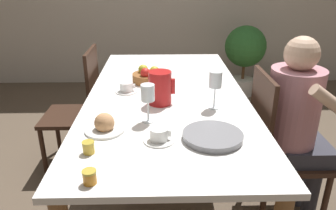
{
  "coord_description": "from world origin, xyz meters",
  "views": [
    {
      "loc": [
        -0.04,
        -1.91,
        1.5
      ],
      "look_at": [
        0.0,
        -0.3,
        0.82
      ],
      "focal_mm": 35.0,
      "sensor_mm": 36.0,
      "label": 1
    }
  ],
  "objects_px": {
    "chair_opposite": "(80,108)",
    "wine_glass_juice": "(148,95)",
    "fruit_bowl": "(148,76)",
    "wine_glass_water": "(215,81)",
    "red_pitcher": "(160,88)",
    "bread_plate": "(105,125)",
    "teacup_across": "(126,88)",
    "person_seated": "(297,118)",
    "jam_jar_red": "(89,176)",
    "serving_tray": "(213,136)",
    "jam_jar_amber": "(88,147)",
    "chair_person_side": "(277,146)",
    "teacup_near_person": "(159,136)",
    "potted_plant": "(245,52)"
  },
  "relations": [
    {
      "from": "jam_jar_red",
      "to": "jam_jar_amber",
      "type": "bearing_deg",
      "value": 102.2
    },
    {
      "from": "teacup_near_person",
      "to": "jam_jar_amber",
      "type": "relative_size",
      "value": 2.64
    },
    {
      "from": "wine_glass_juice",
      "to": "teacup_near_person",
      "type": "distance_m",
      "value": 0.24
    },
    {
      "from": "chair_opposite",
      "to": "red_pitcher",
      "type": "height_order",
      "value": "red_pitcher"
    },
    {
      "from": "potted_plant",
      "to": "fruit_bowl",
      "type": "bearing_deg",
      "value": -122.68
    },
    {
      "from": "serving_tray",
      "to": "fruit_bowl",
      "type": "xyz_separation_m",
      "value": [
        -0.32,
        0.82,
        0.03
      ]
    },
    {
      "from": "chair_person_side",
      "to": "jam_jar_red",
      "type": "height_order",
      "value": "chair_person_side"
    },
    {
      "from": "bread_plate",
      "to": "jam_jar_red",
      "type": "height_order",
      "value": "bread_plate"
    },
    {
      "from": "person_seated",
      "to": "jam_jar_red",
      "type": "relative_size",
      "value": 21.41
    },
    {
      "from": "chair_person_side",
      "to": "serving_tray",
      "type": "xyz_separation_m",
      "value": [
        -0.47,
        -0.4,
        0.29
      ]
    },
    {
      "from": "chair_opposite",
      "to": "wine_glass_juice",
      "type": "relative_size",
      "value": 4.75
    },
    {
      "from": "chair_opposite",
      "to": "bread_plate",
      "type": "relative_size",
      "value": 4.91
    },
    {
      "from": "bread_plate",
      "to": "fruit_bowl",
      "type": "bearing_deg",
      "value": 75.76
    },
    {
      "from": "chair_person_side",
      "to": "jam_jar_amber",
      "type": "distance_m",
      "value": 1.17
    },
    {
      "from": "serving_tray",
      "to": "chair_opposite",
      "type": "bearing_deg",
      "value": 130.14
    },
    {
      "from": "wine_glass_juice",
      "to": "serving_tray",
      "type": "relative_size",
      "value": 0.71
    },
    {
      "from": "teacup_across",
      "to": "potted_plant",
      "type": "relative_size",
      "value": 0.17
    },
    {
      "from": "teacup_near_person",
      "to": "fruit_bowl",
      "type": "distance_m",
      "value": 0.83
    },
    {
      "from": "serving_tray",
      "to": "potted_plant",
      "type": "relative_size",
      "value": 0.33
    },
    {
      "from": "wine_glass_water",
      "to": "bread_plate",
      "type": "relative_size",
      "value": 1.1
    },
    {
      "from": "chair_person_side",
      "to": "wine_glass_juice",
      "type": "relative_size",
      "value": 4.75
    },
    {
      "from": "serving_tray",
      "to": "potted_plant",
      "type": "xyz_separation_m",
      "value": [
        0.79,
        2.56,
        -0.24
      ]
    },
    {
      "from": "person_seated",
      "to": "teacup_near_person",
      "type": "relative_size",
      "value": 8.1
    },
    {
      "from": "jam_jar_red",
      "to": "potted_plant",
      "type": "bearing_deg",
      "value": 65.84
    },
    {
      "from": "wine_glass_water",
      "to": "wine_glass_juice",
      "type": "xyz_separation_m",
      "value": [
        -0.36,
        -0.17,
        -0.01
      ]
    },
    {
      "from": "person_seated",
      "to": "jam_jar_red",
      "type": "height_order",
      "value": "person_seated"
    },
    {
      "from": "bread_plate",
      "to": "fruit_bowl",
      "type": "relative_size",
      "value": 0.92
    },
    {
      "from": "chair_person_side",
      "to": "jam_jar_red",
      "type": "relative_size",
      "value": 17.46
    },
    {
      "from": "wine_glass_juice",
      "to": "chair_person_side",
      "type": "bearing_deg",
      "value": 14.7
    },
    {
      "from": "wine_glass_juice",
      "to": "jam_jar_amber",
      "type": "relative_size",
      "value": 3.67
    },
    {
      "from": "bread_plate",
      "to": "teacup_across",
      "type": "bearing_deg",
      "value": 84.05
    },
    {
      "from": "jam_jar_red",
      "to": "wine_glass_juice",
      "type": "bearing_deg",
      "value": 69.06
    },
    {
      "from": "teacup_across",
      "to": "serving_tray",
      "type": "distance_m",
      "value": 0.77
    },
    {
      "from": "chair_person_side",
      "to": "teacup_near_person",
      "type": "xyz_separation_m",
      "value": [
        -0.71,
        -0.41,
        0.3
      ]
    },
    {
      "from": "teacup_near_person",
      "to": "potted_plant",
      "type": "distance_m",
      "value": 2.79
    },
    {
      "from": "chair_opposite",
      "to": "fruit_bowl",
      "type": "xyz_separation_m",
      "value": [
        0.54,
        -0.21,
        0.32
      ]
    },
    {
      "from": "teacup_near_person",
      "to": "jam_jar_red",
      "type": "height_order",
      "value": "teacup_near_person"
    },
    {
      "from": "fruit_bowl",
      "to": "jam_jar_red",
      "type": "bearing_deg",
      "value": -98.74
    },
    {
      "from": "wine_glass_water",
      "to": "red_pitcher",
      "type": "bearing_deg",
      "value": 167.22
    },
    {
      "from": "chair_person_side",
      "to": "person_seated",
      "type": "relative_size",
      "value": 0.82
    },
    {
      "from": "chair_person_side",
      "to": "wine_glass_water",
      "type": "height_order",
      "value": "wine_glass_water"
    },
    {
      "from": "red_pitcher",
      "to": "wine_glass_juice",
      "type": "height_order",
      "value": "wine_glass_juice"
    },
    {
      "from": "teacup_across",
      "to": "teacup_near_person",
      "type": "bearing_deg",
      "value": -72.14
    },
    {
      "from": "wine_glass_juice",
      "to": "jam_jar_amber",
      "type": "distance_m",
      "value": 0.41
    },
    {
      "from": "bread_plate",
      "to": "jam_jar_amber",
      "type": "distance_m",
      "value": 0.21
    },
    {
      "from": "jam_jar_amber",
      "to": "potted_plant",
      "type": "xyz_separation_m",
      "value": [
        1.34,
        2.67,
        -0.25
      ]
    },
    {
      "from": "chair_opposite",
      "to": "teacup_near_person",
      "type": "xyz_separation_m",
      "value": [
        0.62,
        -1.04,
        0.3
      ]
    },
    {
      "from": "chair_person_side",
      "to": "wine_glass_water",
      "type": "distance_m",
      "value": 0.6
    },
    {
      "from": "chair_opposite",
      "to": "teacup_across",
      "type": "relative_size",
      "value": 6.6
    },
    {
      "from": "teacup_across",
      "to": "jam_jar_amber",
      "type": "height_order",
      "value": "teacup_across"
    }
  ]
}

